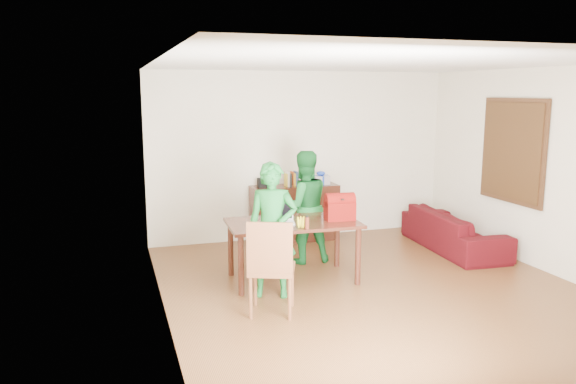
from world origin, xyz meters
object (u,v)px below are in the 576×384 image
object	(u,v)px
table	(293,229)
red_bag	(340,209)
chair	(272,286)
laptop	(280,220)
person_near	(272,230)
person_far	(304,207)
sofa	(454,230)
bottle	(307,222)

from	to	relation	value
table	red_bag	bearing A→B (deg)	-5.35
red_bag	chair	bearing A→B (deg)	-137.57
laptop	person_near	bearing A→B (deg)	-105.32
person_far	sofa	world-z (taller)	person_far
chair	red_bag	distance (m)	1.58
chair	bottle	bearing A→B (deg)	64.86
bottle	sofa	bearing A→B (deg)	20.16
laptop	red_bag	distance (m)	0.79
table	laptop	xyz separation A→B (m)	(-0.18, -0.05, 0.14)
table	bottle	xyz separation A→B (m)	(0.04, -0.41, 0.18)
person_far	laptop	distance (m)	0.95
table	chair	size ratio (longest dim) A/B	1.58
chair	person_far	bearing A→B (deg)	82.35
person_far	laptop	world-z (taller)	person_far
table	person_far	bearing A→B (deg)	63.78
table	sofa	bearing A→B (deg)	14.85
table	chair	xyz separation A→B (m)	(-0.56, -0.97, -0.36)
chair	bottle	size ratio (longest dim) A/B	6.61
person_near	bottle	size ratio (longest dim) A/B	9.90
laptop	sofa	world-z (taller)	laptop
bottle	red_bag	size ratio (longest dim) A/B	0.43
chair	person_near	bearing A→B (deg)	94.83
laptop	bottle	world-z (taller)	laptop
table	bottle	distance (m)	0.45
table	sofa	xyz separation A→B (m)	(2.78, 0.60, -0.38)
chair	laptop	world-z (taller)	chair
chair	person_near	xyz separation A→B (m)	(0.16, 0.51, 0.49)
table	person_near	xyz separation A→B (m)	(-0.40, -0.46, 0.12)
person_near	red_bag	size ratio (longest dim) A/B	4.29
red_bag	sofa	size ratio (longest dim) A/B	0.18
table	laptop	size ratio (longest dim) A/B	4.15
person_far	red_bag	xyz separation A→B (m)	(0.21, -0.79, 0.11)
person_far	person_near	bearing A→B (deg)	56.06
sofa	red_bag	bearing A→B (deg)	111.02
laptop	bottle	xyz separation A→B (m)	(0.23, -0.36, 0.03)
table	bottle	size ratio (longest dim) A/B	10.44
person_far	red_bag	size ratio (longest dim) A/B	4.26
person_near	laptop	bearing A→B (deg)	82.29
person_near	sofa	world-z (taller)	person_near
person_far	table	bearing A→B (deg)	61.37
laptop	red_bag	size ratio (longest dim) A/B	1.09
person_near	red_bag	world-z (taller)	person_near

